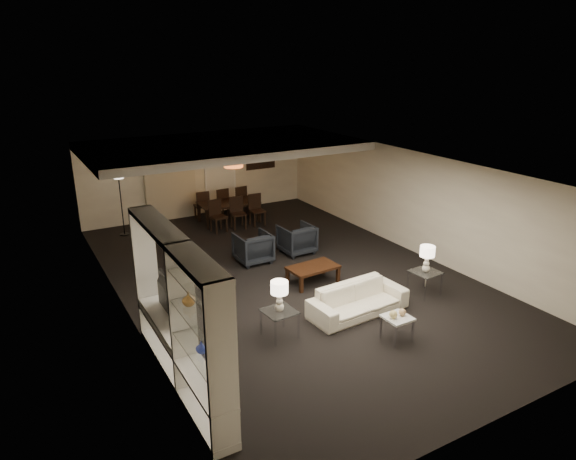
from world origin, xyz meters
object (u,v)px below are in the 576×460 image
(floor_speaker, at_px, (186,307))
(dining_table, at_px, (229,212))
(pendant_light, at_px, (233,163))
(sofa, at_px, (358,300))
(table_lamp_left, at_px, (279,296))
(side_table_right, at_px, (424,283))
(marble_table, at_px, (397,328))
(chair_nm, at_px, (238,213))
(side_table_left, at_px, (280,324))
(armchair_left, at_px, (253,247))
(floor_lamp, at_px, (121,203))
(coffee_table, at_px, (313,274))
(chair_fr, at_px, (238,200))
(table_lamp_right, at_px, (427,259))
(vase_blue, at_px, (201,347))
(television, at_px, (164,299))
(chair_fm, at_px, (220,202))
(chair_fl, at_px, (202,205))
(vase_amber, at_px, (189,299))
(chair_nr, at_px, (257,210))
(chair_nl, at_px, (218,216))
(armchair_right, at_px, (297,239))

(floor_speaker, relative_size, dining_table, 0.65)
(floor_speaker, bearing_deg, pendant_light, 56.64)
(sofa, relative_size, table_lamp_left, 3.53)
(side_table_right, height_order, floor_speaker, floor_speaker)
(marble_table, relative_size, floor_speaker, 0.40)
(chair_nm, bearing_deg, table_lamp_left, -100.18)
(side_table_left, bearing_deg, table_lamp_left, 0.00)
(armchair_left, xyz_separation_m, floor_lamp, (-2.22, 3.49, 0.55))
(coffee_table, bearing_deg, side_table_right, -43.26)
(dining_table, relative_size, chair_fr, 1.92)
(table_lamp_right, xyz_separation_m, chair_fr, (-0.97, 7.04, -0.33))
(vase_blue, bearing_deg, television, 89.02)
(pendant_light, distance_m, dining_table, 1.79)
(marble_table, bearing_deg, chair_nm, 88.92)
(side_table_left, height_order, side_table_right, same)
(armchair_left, bearing_deg, chair_nm, -106.88)
(coffee_table, height_order, chair_fm, chair_fm)
(pendant_light, height_order, chair_fl, pendant_light)
(side_table_left, height_order, chair_fm, chair_fm)
(sofa, relative_size, marble_table, 4.37)
(pendant_light, height_order, floor_speaker, pendant_light)
(table_lamp_left, distance_m, vase_amber, 2.35)
(side_table_left, xyz_separation_m, chair_nr, (2.43, 5.74, 0.20))
(pendant_light, distance_m, sofa, 5.87)
(television, relative_size, chair_fm, 1.19)
(chair_nl, distance_m, chair_fl, 1.30)
(sofa, distance_m, floor_speaker, 3.21)
(pendant_light, distance_m, chair_fr, 2.17)
(floor_speaker, bearing_deg, marble_table, -32.70)
(vase_amber, bearing_deg, armchair_left, 55.08)
(sofa, bearing_deg, coffee_table, 86.65)
(coffee_table, distance_m, vase_blue, 4.81)
(pendant_light, bearing_deg, sofa, -89.88)
(chair_nl, relative_size, floor_lamp, 0.49)
(armchair_left, height_order, floor_speaker, floor_speaker)
(side_table_right, height_order, table_lamp_right, table_lamp_right)
(television, height_order, chair_fl, television)
(sofa, bearing_deg, floor_speaker, 161.66)
(side_table_right, distance_m, chair_fl, 7.37)
(armchair_left, xyz_separation_m, floor_speaker, (-2.49, -2.47, 0.19))
(dining_table, height_order, floor_lamp, floor_lamp)
(armchair_right, bearing_deg, vase_blue, 47.01)
(side_table_right, height_order, vase_blue, vase_blue)
(sofa, distance_m, table_lamp_left, 1.77)
(table_lamp_right, xyz_separation_m, dining_table, (-1.57, 6.39, -0.48))
(chair_fr, bearing_deg, chair_fl, -6.22)
(chair_fl, xyz_separation_m, floor_lamp, (-2.35, -0.25, 0.47))
(vase_blue, bearing_deg, floor_lamp, 84.41)
(table_lamp_left, relative_size, floor_speaker, 0.50)
(armchair_left, height_order, side_table_right, armchair_left)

